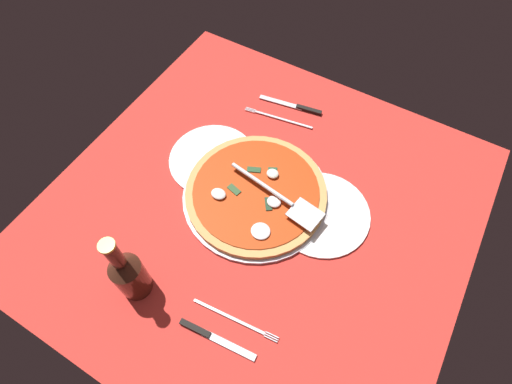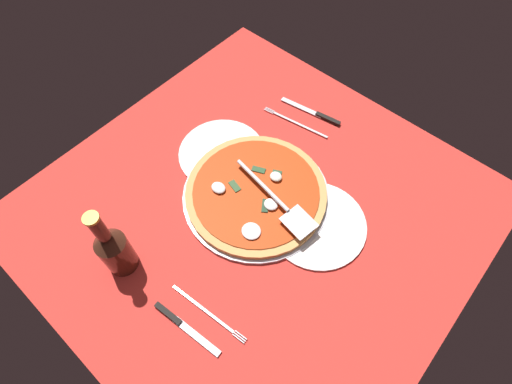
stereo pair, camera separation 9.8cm
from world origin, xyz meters
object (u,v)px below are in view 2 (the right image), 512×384
object	(u,v)px
pizza	(256,193)
place_setting_near	(194,319)
dinner_plate_left	(222,153)
pizza_server	(277,200)
dinner_plate_right	(317,225)
place_setting_far	(306,119)
beer_bottle	(114,249)

from	to	relation	value
pizza	place_setting_near	world-z (taller)	pizza
dinner_plate_left	pizza_server	world-z (taller)	pizza_server
place_setting_near	pizza	bearing A→B (deg)	102.57
dinner_plate_left	dinner_plate_right	size ratio (longest dim) A/B	0.97
dinner_plate_right	place_setting_far	xyz separation A→B (cm)	(-22.42, 24.71, -0.15)
dinner_plate_left	beer_bottle	distance (cm)	37.70
dinner_plate_right	place_setting_near	xyz separation A→B (cm)	(-6.06, -34.67, -0.14)
pizza_server	place_setting_near	world-z (taller)	pizza_server
pizza	beer_bottle	xyz separation A→B (cm)	(-10.78, -32.72, 6.01)
place_setting_near	beer_bottle	bearing A→B (deg)	179.16
pizza	place_setting_near	distance (cm)	32.68
pizza_server	beer_bottle	world-z (taller)	beer_bottle
dinner_plate_right	beer_bottle	xyz separation A→B (cm)	(-26.93, -36.36, 7.60)
pizza	pizza_server	bearing A→B (deg)	5.80
pizza_server	place_setting_near	xyz separation A→B (cm)	(4.07, -31.65, -4.26)
pizza	beer_bottle	world-z (taller)	beer_bottle
beer_bottle	dinner_plate_right	bearing A→B (deg)	53.47
beer_bottle	dinner_plate_left	bearing A→B (deg)	97.26
pizza	place_setting_far	size ratio (longest dim) A/B	1.58
dinner_plate_left	place_setting_far	size ratio (longest dim) A/B	1.04
pizza_server	beer_bottle	distance (cm)	37.49
beer_bottle	pizza_server	bearing A→B (deg)	63.25
dinner_plate_left	dinner_plate_right	bearing A→B (deg)	-0.49
dinner_plate_left	beer_bottle	xyz separation A→B (cm)	(4.67, -36.63, 7.60)
dinner_plate_left	place_setting_near	xyz separation A→B (cm)	(25.55, -34.95, -0.14)
dinner_plate_right	pizza_server	bearing A→B (deg)	-163.36
pizza	dinner_plate_left	bearing A→B (deg)	165.79
dinner_plate_right	beer_bottle	world-z (taller)	beer_bottle
pizza	beer_bottle	bearing A→B (deg)	-108.24
place_setting_far	dinner_plate_left	bearing A→B (deg)	60.33
dinner_plate_right	pizza	world-z (taller)	pizza
pizza	pizza_server	world-z (taller)	pizza_server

